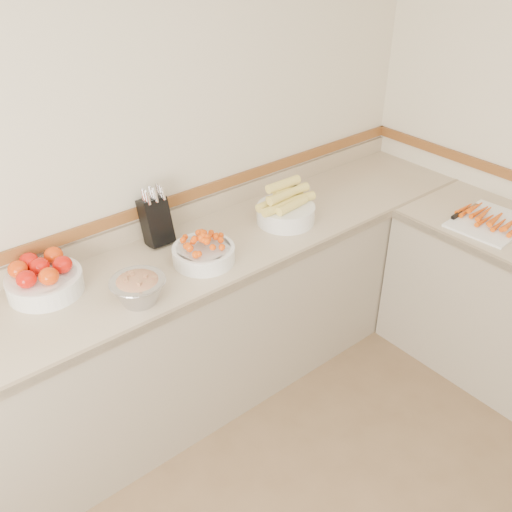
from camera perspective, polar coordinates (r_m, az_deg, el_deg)
back_wall at (r=2.83m, az=-14.13°, el=8.20°), size 4.00×0.00×4.00m
counter_back at (r=3.03m, az=-9.18°, el=-8.46°), size 4.00×0.65×1.08m
knife_block at (r=2.92m, az=-9.99°, el=3.57°), size 0.13×0.16×0.32m
tomato_bowl at (r=2.71m, az=-20.48°, el=-2.11°), size 0.34×0.34×0.16m
cherry_tomato_bowl at (r=2.77m, az=-5.26°, el=0.48°), size 0.31×0.31×0.17m
corn_bowl at (r=3.10m, az=2.98°, el=4.73°), size 0.35×0.32×0.23m
rhubarb_bowl at (r=2.53m, az=-11.69°, el=-3.16°), size 0.25×0.25×0.14m
cutting_board at (r=3.35m, az=22.28°, el=3.33°), size 0.46×0.37×0.06m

